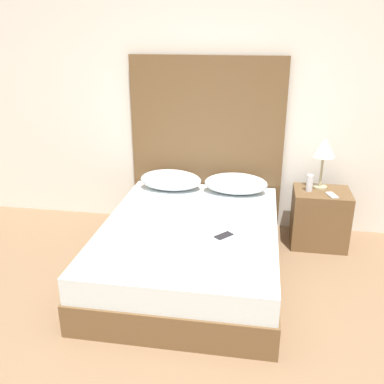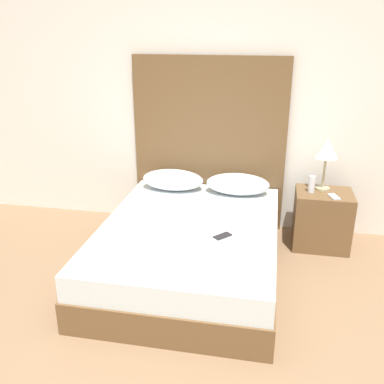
{
  "view_description": "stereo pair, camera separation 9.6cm",
  "coord_description": "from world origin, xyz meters",
  "px_view_note": "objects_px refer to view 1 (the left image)",
  "views": [
    {
      "loc": [
        0.44,
        -1.67,
        2.01
      ],
      "look_at": [
        -0.1,
        1.63,
        0.71
      ],
      "focal_mm": 40.0,
      "sensor_mm": 36.0,
      "label": 1
    },
    {
      "loc": [
        0.53,
        -1.65,
        2.01
      ],
      "look_at": [
        -0.1,
        1.63,
        0.71
      ],
      "focal_mm": 40.0,
      "sensor_mm": 36.0,
      "label": 2
    }
  ],
  "objects_px": {
    "bed": "(190,248)",
    "table_lamp": "(324,149)",
    "phone_on_nightstand": "(332,195)",
    "phone_on_bed": "(224,236)",
    "nightstand": "(320,218)"
  },
  "relations": [
    {
      "from": "bed",
      "to": "nightstand",
      "type": "distance_m",
      "value": 1.35
    },
    {
      "from": "phone_on_bed",
      "to": "nightstand",
      "type": "relative_size",
      "value": 0.29
    },
    {
      "from": "phone_on_bed",
      "to": "table_lamp",
      "type": "xyz_separation_m",
      "value": [
        0.83,
        0.97,
        0.48
      ]
    },
    {
      "from": "nightstand",
      "to": "phone_on_nightstand",
      "type": "height_order",
      "value": "phone_on_nightstand"
    },
    {
      "from": "bed",
      "to": "phone_on_nightstand",
      "type": "relative_size",
      "value": 12.02
    },
    {
      "from": "bed",
      "to": "phone_on_nightstand",
      "type": "distance_m",
      "value": 1.4
    },
    {
      "from": "bed",
      "to": "phone_on_nightstand",
      "type": "xyz_separation_m",
      "value": [
        1.22,
        0.61,
        0.33
      ]
    },
    {
      "from": "phone_on_bed",
      "to": "table_lamp",
      "type": "relative_size",
      "value": 0.32
    },
    {
      "from": "bed",
      "to": "table_lamp",
      "type": "height_order",
      "value": "table_lamp"
    },
    {
      "from": "bed",
      "to": "phone_on_bed",
      "type": "height_order",
      "value": "phone_on_bed"
    },
    {
      "from": "bed",
      "to": "phone_on_nightstand",
      "type": "height_order",
      "value": "phone_on_nightstand"
    },
    {
      "from": "nightstand",
      "to": "phone_on_bed",
      "type": "bearing_deg",
      "value": -133.8
    },
    {
      "from": "bed",
      "to": "nightstand",
      "type": "relative_size",
      "value": 3.55
    },
    {
      "from": "table_lamp",
      "to": "phone_on_nightstand",
      "type": "xyz_separation_m",
      "value": [
        0.09,
        -0.19,
        -0.38
      ]
    },
    {
      "from": "bed",
      "to": "table_lamp",
      "type": "relative_size",
      "value": 3.96
    }
  ]
}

